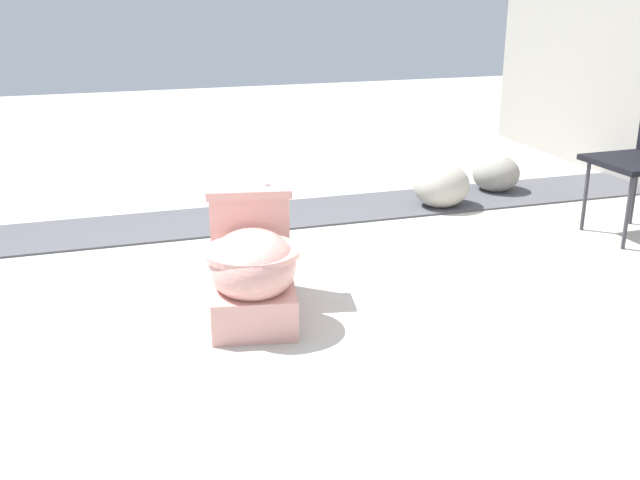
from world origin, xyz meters
name	(u,v)px	position (x,y,z in m)	size (l,w,h in m)	color
ground_plane	(260,302)	(0.00, 0.00, 0.00)	(14.00, 14.00, 0.00)	#B7B2A8
gravel_strip	(294,214)	(-1.22, 0.50, 0.01)	(0.56, 8.00, 0.01)	#4C4C51
toilet	(252,265)	(0.10, -0.05, 0.22)	(0.69, 0.48, 0.52)	#E09E93
boulder_near	(496,173)	(-1.32, 1.94, 0.12)	(0.31, 0.31, 0.25)	gray
boulder_far	(442,185)	(-1.10, 1.42, 0.14)	(0.36, 0.32, 0.28)	#ADA899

